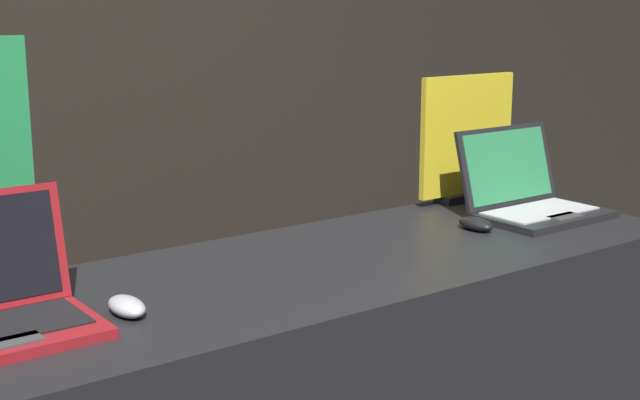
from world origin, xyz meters
The scene contains 5 objects.
wall_back centered at (0.00, 1.94, 1.40)m, with size 8.00×0.05×2.80m.
mouse_front centered at (-0.52, 0.26, 1.01)m, with size 0.06×0.11×0.04m.
laptop_back centered at (0.76, 0.35, 1.05)m, with size 0.37×0.30×0.24m.
mouse_back centered at (0.51, 0.32, 1.01)m, with size 0.06×0.11×0.03m.
promo_stand_back centered at (0.76, 0.60, 1.17)m, with size 0.37×0.07×0.38m.
Camera 1 is at (-1.20, -1.29, 1.59)m, focal length 50.00 mm.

